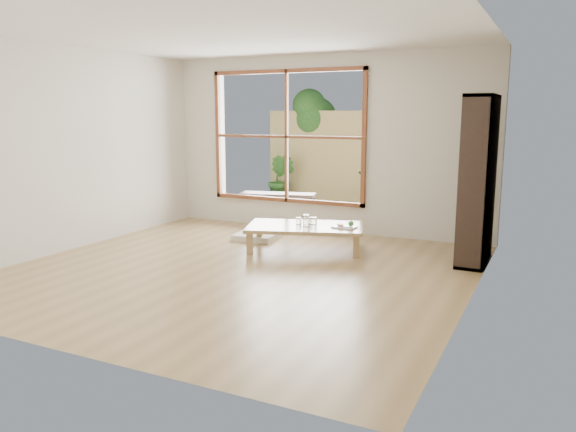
# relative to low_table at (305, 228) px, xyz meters

# --- Properties ---
(ground) EXTENTS (5.00, 5.00, 0.00)m
(ground) POSITION_rel_low_table_xyz_m (-0.26, -1.20, -0.28)
(ground) COLOR tan
(ground) RESTS_ON ground
(low_table) EXTENTS (1.66, 1.26, 0.32)m
(low_table) POSITION_rel_low_table_xyz_m (0.00, 0.00, 0.00)
(low_table) COLOR #957448
(low_table) RESTS_ON ground
(floor_cushion) EXTENTS (0.61, 0.61, 0.08)m
(floor_cushion) POSITION_rel_low_table_xyz_m (-0.87, 0.30, -0.24)
(floor_cushion) COLOR white
(floor_cushion) RESTS_ON ground
(bookshelf) EXTENTS (0.31, 0.88, 1.96)m
(bookshelf) POSITION_rel_low_table_xyz_m (2.06, 0.31, 0.70)
(bookshelf) COLOR black
(bookshelf) RESTS_ON ground
(glass_tall) EXTENTS (0.08, 0.08, 0.16)m
(glass_tall) POSITION_rel_low_table_xyz_m (0.05, -0.08, 0.12)
(glass_tall) COLOR silver
(glass_tall) RESTS_ON low_table
(glass_mid) EXTENTS (0.06, 0.06, 0.09)m
(glass_mid) POSITION_rel_low_table_xyz_m (0.01, 0.08, 0.08)
(glass_mid) COLOR silver
(glass_mid) RESTS_ON low_table
(glass_short) EXTENTS (0.08, 0.08, 0.10)m
(glass_short) POSITION_rel_low_table_xyz_m (0.09, 0.09, 0.09)
(glass_short) COLOR silver
(glass_short) RESTS_ON low_table
(glass_small) EXTENTS (0.07, 0.07, 0.09)m
(glass_small) POSITION_rel_low_table_xyz_m (-0.10, 0.03, 0.08)
(glass_small) COLOR silver
(glass_small) RESTS_ON low_table
(food_tray) EXTENTS (0.30, 0.23, 0.09)m
(food_tray) POSITION_rel_low_table_xyz_m (0.53, 0.08, 0.06)
(food_tray) COLOR white
(food_tray) RESTS_ON low_table
(deck) EXTENTS (2.80, 2.00, 0.05)m
(deck) POSITION_rel_low_table_xyz_m (-0.86, 2.36, -0.28)
(deck) COLOR #393129
(deck) RESTS_ON ground
(garden_bench) EXTENTS (1.31, 0.67, 0.40)m
(garden_bench) POSITION_rel_low_table_xyz_m (-1.35, 1.87, 0.08)
(garden_bench) COLOR black
(garden_bench) RESTS_ON deck
(bamboo_fence) EXTENTS (2.80, 0.06, 1.80)m
(bamboo_fence) POSITION_rel_low_table_xyz_m (-0.86, 3.36, 0.62)
(bamboo_fence) COLOR tan
(bamboo_fence) RESTS_ON ground
(shrub_right) EXTENTS (0.92, 0.83, 0.93)m
(shrub_right) POSITION_rel_low_table_xyz_m (0.10, 3.15, 0.20)
(shrub_right) COLOR #316023
(shrub_right) RESTS_ON deck
(shrub_left) EXTENTS (0.59, 0.51, 0.97)m
(shrub_left) POSITION_rel_low_table_xyz_m (-1.86, 3.02, 0.22)
(shrub_left) COLOR #316023
(shrub_left) RESTS_ON deck
(garden_tree) EXTENTS (1.04, 0.85, 2.22)m
(garden_tree) POSITION_rel_low_table_xyz_m (-1.54, 3.66, 1.34)
(garden_tree) COLOR #4C3D2D
(garden_tree) RESTS_ON ground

